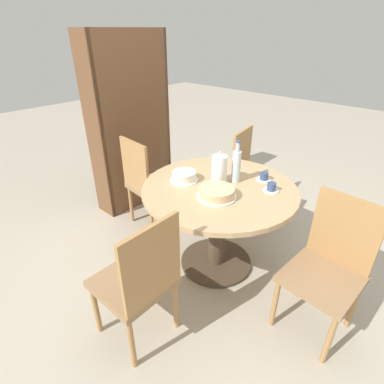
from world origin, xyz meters
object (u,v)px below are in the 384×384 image
object	(u,v)px
cake_main	(217,193)
cup_b	(264,177)
chair_b	(148,182)
bookshelf	(131,127)
chair_a	(252,175)
coffee_pot	(219,169)
chair_c	(139,280)
water_bottle	(236,165)
chair_d	(328,266)
cake_second	(184,176)
cup_a	(271,188)

from	to	relation	value
cake_main	cup_b	world-z (taller)	cake_main
chair_b	bookshelf	xyz separation A→B (m)	(0.24, 0.51, 0.39)
chair_a	coffee_pot	size ratio (longest dim) A/B	3.60
cake_main	chair_c	bearing A→B (deg)	-179.87
chair_a	bookshelf	distance (m)	1.35
water_bottle	cup_b	xyz separation A→B (m)	(0.17, -0.15, -0.11)
chair_d	cake_second	size ratio (longest dim) A/B	4.26
chair_a	cake_main	world-z (taller)	chair_a
bookshelf	chair_a	bearing A→B (deg)	116.61
cake_main	cup_b	size ratio (longest dim) A/B	2.39
chair_a	cup_b	world-z (taller)	chair_a
cake_main	bookshelf	bearing A→B (deg)	74.92
chair_b	coffee_pot	bearing A→B (deg)	-172.09
coffee_pot	cake_main	world-z (taller)	coffee_pot
chair_b	cup_a	size ratio (longest dim) A/B	7.94
chair_d	cake_second	world-z (taller)	chair_d
bookshelf	coffee_pot	bearing A→B (deg)	81.28
chair_a	chair_b	distance (m)	1.04
chair_c	cake_second	bearing A→B (deg)	-156.06
chair_a	chair_b	world-z (taller)	same
bookshelf	cake_main	xyz separation A→B (m)	(-0.39, -1.44, -0.10)
chair_a	cup_a	size ratio (longest dim) A/B	7.94
chair_a	chair_d	size ratio (longest dim) A/B	1.00
chair_d	bookshelf	distance (m)	2.27
chair_c	water_bottle	bearing A→B (deg)	-178.22
chair_c	chair_b	bearing A→B (deg)	-133.70
bookshelf	cake_main	distance (m)	1.50
chair_a	cake_second	xyz separation A→B (m)	(-0.93, 0.05, 0.29)
bookshelf	cake_second	world-z (taller)	bookshelf
chair_c	bookshelf	xyz separation A→B (m)	(1.10, 1.45, 0.39)
chair_b	cup_a	xyz separation A→B (m)	(0.18, -1.17, 0.28)
cup_b	cup_a	bearing A→B (deg)	-132.59
chair_d	coffee_pot	xyz separation A→B (m)	(0.04, 0.90, 0.37)
water_bottle	cake_second	xyz separation A→B (m)	(-0.26, 0.30, -0.10)
chair_b	bookshelf	size ratio (longest dim) A/B	0.52
chair_c	coffee_pot	distance (m)	0.98
chair_a	cup_b	size ratio (longest dim) A/B	7.94
water_bottle	cake_second	size ratio (longest dim) A/B	1.50
coffee_pot	water_bottle	xyz separation A→B (m)	(0.10, -0.08, 0.02)
cake_main	chair_b	bearing A→B (deg)	80.74
chair_c	chair_d	bearing A→B (deg)	137.08
chair_a	water_bottle	bearing A→B (deg)	-169.94
cup_a	chair_a	bearing A→B (deg)	39.96
chair_d	cup_a	xyz separation A→B (m)	(0.19, 0.54, 0.28)
bookshelf	cake_second	size ratio (longest dim) A/B	8.24
chair_d	cake_second	distance (m)	1.16
bookshelf	cup_a	world-z (taller)	bookshelf
coffee_pot	cup_a	world-z (taller)	coffee_pot
chair_c	cup_a	world-z (taller)	chair_c
chair_b	bookshelf	bearing A→B (deg)	-19.48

